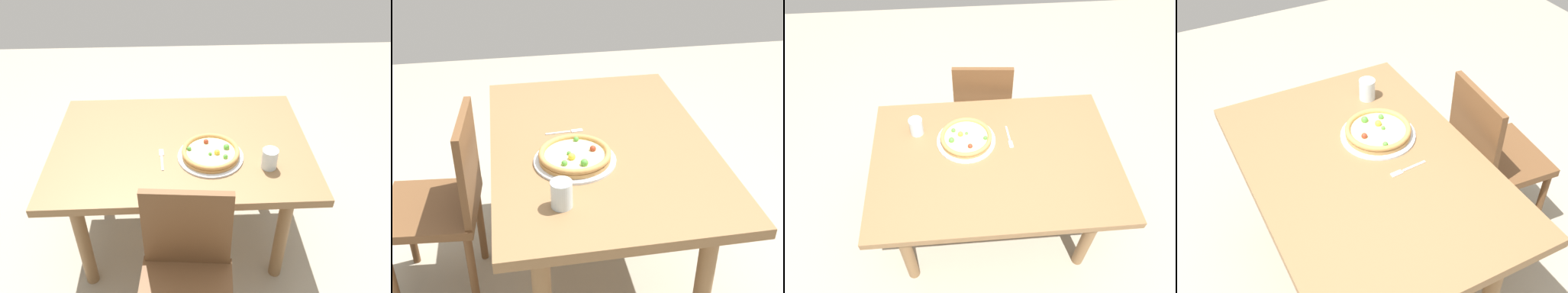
{
  "view_description": "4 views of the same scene",
  "coord_description": "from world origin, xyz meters",
  "views": [
    {
      "loc": [
        -0.0,
        -1.66,
        1.95
      ],
      "look_at": [
        0.07,
        -0.07,
        0.74
      ],
      "focal_mm": 35.95,
      "sensor_mm": 36.0,
      "label": 1
    },
    {
      "loc": [
        1.81,
        -0.37,
        1.79
      ],
      "look_at": [
        0.07,
        -0.07,
        0.74
      ],
      "focal_mm": 45.84,
      "sensor_mm": 36.0,
      "label": 2
    },
    {
      "loc": [
        0.18,
        1.23,
        2.24
      ],
      "look_at": [
        0.07,
        -0.07,
        0.74
      ],
      "focal_mm": 33.28,
      "sensor_mm": 36.0,
      "label": 3
    },
    {
      "loc": [
        -1.35,
        0.67,
        2.11
      ],
      "look_at": [
        0.07,
        -0.07,
        0.74
      ],
      "focal_mm": 46.11,
      "sensor_mm": 36.0,
      "label": 4
    }
  ],
  "objects": [
    {
      "name": "plate",
      "position": [
        0.15,
        -0.13,
        0.73
      ],
      "size": [
        0.33,
        0.33,
        0.01
      ],
      "primitive_type": "cylinder",
      "color": "silver",
      "rests_on": "dining_table"
    },
    {
      "name": "ground_plane",
      "position": [
        0.0,
        0.0,
        0.0
      ],
      "size": [
        6.0,
        6.0,
        0.0
      ],
      "primitive_type": "plane",
      "color": "#9E937F"
    },
    {
      "name": "dining_table",
      "position": [
        0.0,
        0.0,
        0.63
      ],
      "size": [
        1.34,
        0.92,
        0.72
      ],
      "color": "olive",
      "rests_on": "ground"
    },
    {
      "name": "fork",
      "position": [
        -0.1,
        -0.13,
        0.72
      ],
      "size": [
        0.03,
        0.17,
        0.0
      ],
      "rotation": [
        0.0,
        0.0,
        1.64
      ],
      "color": "silver",
      "rests_on": "dining_table"
    },
    {
      "name": "drinking_glass",
      "position": [
        0.42,
        -0.22,
        0.77
      ],
      "size": [
        0.08,
        0.08,
        0.1
      ],
      "primitive_type": "cylinder",
      "color": "silver",
      "rests_on": "dining_table"
    },
    {
      "name": "pizza",
      "position": [
        0.15,
        -0.13,
        0.75
      ],
      "size": [
        0.29,
        0.29,
        0.05
      ],
      "color": "#B78447",
      "rests_on": "plate"
    },
    {
      "name": "chair_near",
      "position": [
        0.01,
        -0.68,
        0.49
      ],
      "size": [
        0.43,
        0.43,
        0.89
      ],
      "rotation": [
        0.0,
        0.0,
        3.06
      ],
      "color": "brown",
      "rests_on": "ground"
    }
  ]
}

